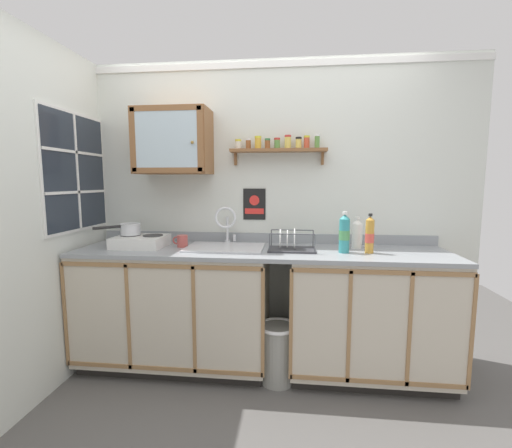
{
  "coord_description": "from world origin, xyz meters",
  "views": [
    {
      "loc": [
        0.25,
        -2.15,
        1.46
      ],
      "look_at": [
        -0.05,
        0.51,
        1.13
      ],
      "focal_mm": 24.16,
      "sensor_mm": 36.0,
      "label": 1
    }
  ],
  "objects_px": {
    "bottle_opaque_white_1": "(357,234)",
    "trash_bin": "(278,352)",
    "wall_cabinet": "(173,142)",
    "saucepan": "(129,229)",
    "hot_plate_stove": "(141,241)",
    "bottle_detergent_teal_2": "(344,234)",
    "bottle_juice_amber_0": "(370,235)",
    "warning_sign": "(254,204)",
    "sink": "(225,251)",
    "mug": "(182,241)",
    "dish_rack": "(291,245)"
  },
  "relations": [
    {
      "from": "bottle_opaque_white_1",
      "to": "trash_bin",
      "type": "relative_size",
      "value": 0.56
    },
    {
      "from": "bottle_opaque_white_1",
      "to": "wall_cabinet",
      "type": "distance_m",
      "value": 1.6
    },
    {
      "from": "saucepan",
      "to": "bottle_opaque_white_1",
      "type": "xyz_separation_m",
      "value": [
        1.76,
        0.1,
        -0.03
      ]
    },
    {
      "from": "hot_plate_stove",
      "to": "bottle_detergent_teal_2",
      "type": "relative_size",
      "value": 1.29
    },
    {
      "from": "bottle_juice_amber_0",
      "to": "wall_cabinet",
      "type": "bearing_deg",
      "value": 172.41
    },
    {
      "from": "bottle_detergent_teal_2",
      "to": "wall_cabinet",
      "type": "distance_m",
      "value": 1.5
    },
    {
      "from": "hot_plate_stove",
      "to": "bottle_opaque_white_1",
      "type": "relative_size",
      "value": 1.56
    },
    {
      "from": "bottle_detergent_teal_2",
      "to": "warning_sign",
      "type": "bearing_deg",
      "value": 152.78
    },
    {
      "from": "sink",
      "to": "warning_sign",
      "type": "height_order",
      "value": "warning_sign"
    },
    {
      "from": "bottle_juice_amber_0",
      "to": "mug",
      "type": "bearing_deg",
      "value": 176.83
    },
    {
      "from": "sink",
      "to": "mug",
      "type": "xyz_separation_m",
      "value": [
        -0.34,
        -0.01,
        0.07
      ]
    },
    {
      "from": "bottle_juice_amber_0",
      "to": "dish_rack",
      "type": "xyz_separation_m",
      "value": [
        -0.56,
        0.04,
        -0.09
      ]
    },
    {
      "from": "bottle_detergent_teal_2",
      "to": "trash_bin",
      "type": "xyz_separation_m",
      "value": [
        -0.47,
        -0.11,
        -0.86
      ]
    },
    {
      "from": "hot_plate_stove",
      "to": "wall_cabinet",
      "type": "xyz_separation_m",
      "value": [
        0.23,
        0.15,
        0.78
      ]
    },
    {
      "from": "dish_rack",
      "to": "mug",
      "type": "height_order",
      "value": "dish_rack"
    },
    {
      "from": "bottle_detergent_teal_2",
      "to": "dish_rack",
      "type": "bearing_deg",
      "value": 174.1
    },
    {
      "from": "bottle_opaque_white_1",
      "to": "warning_sign",
      "type": "xyz_separation_m",
      "value": [
        -0.81,
        0.19,
        0.21
      ]
    },
    {
      "from": "bottle_opaque_white_1",
      "to": "trash_bin",
      "type": "xyz_separation_m",
      "value": [
        -0.58,
        -0.28,
        -0.83
      ]
    },
    {
      "from": "mug",
      "to": "warning_sign",
      "type": "relative_size",
      "value": 0.47
    },
    {
      "from": "bottle_juice_amber_0",
      "to": "mug",
      "type": "xyz_separation_m",
      "value": [
        -1.4,
        0.08,
        -0.08
      ]
    },
    {
      "from": "hot_plate_stove",
      "to": "saucepan",
      "type": "distance_m",
      "value": 0.14
    },
    {
      "from": "saucepan",
      "to": "trash_bin",
      "type": "relative_size",
      "value": 0.66
    },
    {
      "from": "bottle_juice_amber_0",
      "to": "mug",
      "type": "relative_size",
      "value": 2.36
    },
    {
      "from": "sink",
      "to": "trash_bin",
      "type": "height_order",
      "value": "sink"
    },
    {
      "from": "saucepan",
      "to": "mug",
      "type": "height_order",
      "value": "saucepan"
    },
    {
      "from": "bottle_opaque_white_1",
      "to": "bottle_detergent_teal_2",
      "type": "xyz_separation_m",
      "value": [
        -0.12,
        -0.17,
        0.03
      ]
    },
    {
      "from": "mug",
      "to": "warning_sign",
      "type": "bearing_deg",
      "value": 26.85
    },
    {
      "from": "sink",
      "to": "dish_rack",
      "type": "distance_m",
      "value": 0.51
    },
    {
      "from": "hot_plate_stove",
      "to": "bottle_detergent_teal_2",
      "type": "height_order",
      "value": "bottle_detergent_teal_2"
    },
    {
      "from": "saucepan",
      "to": "mug",
      "type": "distance_m",
      "value": 0.43
    },
    {
      "from": "bottle_juice_amber_0",
      "to": "trash_bin",
      "type": "distance_m",
      "value": 1.07
    },
    {
      "from": "saucepan",
      "to": "bottle_juice_amber_0",
      "type": "height_order",
      "value": "bottle_juice_amber_0"
    },
    {
      "from": "bottle_juice_amber_0",
      "to": "bottle_opaque_white_1",
      "type": "distance_m",
      "value": 0.17
    },
    {
      "from": "hot_plate_stove",
      "to": "wall_cabinet",
      "type": "distance_m",
      "value": 0.82
    },
    {
      "from": "bottle_opaque_white_1",
      "to": "bottle_detergent_teal_2",
      "type": "distance_m",
      "value": 0.21
    },
    {
      "from": "warning_sign",
      "to": "hot_plate_stove",
      "type": "bearing_deg",
      "value": -160.53
    },
    {
      "from": "wall_cabinet",
      "to": "bottle_opaque_white_1",
      "type": "bearing_deg",
      "value": -1.51
    },
    {
      "from": "bottle_detergent_teal_2",
      "to": "sink",
      "type": "bearing_deg",
      "value": 174.37
    },
    {
      "from": "warning_sign",
      "to": "bottle_detergent_teal_2",
      "type": "bearing_deg",
      "value": -27.22
    },
    {
      "from": "mug",
      "to": "warning_sign",
      "type": "height_order",
      "value": "warning_sign"
    },
    {
      "from": "dish_rack",
      "to": "bottle_opaque_white_1",
      "type": "bearing_deg",
      "value": 14.11
    },
    {
      "from": "wall_cabinet",
      "to": "warning_sign",
      "type": "xyz_separation_m",
      "value": [
        0.63,
        0.15,
        -0.5
      ]
    },
    {
      "from": "bottle_detergent_teal_2",
      "to": "trash_bin",
      "type": "height_order",
      "value": "bottle_detergent_teal_2"
    },
    {
      "from": "bottle_juice_amber_0",
      "to": "bottle_detergent_teal_2",
      "type": "distance_m",
      "value": 0.18
    },
    {
      "from": "hot_plate_stove",
      "to": "bottle_juice_amber_0",
      "type": "height_order",
      "value": "bottle_juice_amber_0"
    },
    {
      "from": "bottle_detergent_teal_2",
      "to": "mug",
      "type": "distance_m",
      "value": 1.23
    },
    {
      "from": "wall_cabinet",
      "to": "trash_bin",
      "type": "distance_m",
      "value": 1.79
    },
    {
      "from": "bottle_juice_amber_0",
      "to": "mug",
      "type": "distance_m",
      "value": 1.41
    },
    {
      "from": "dish_rack",
      "to": "saucepan",
      "type": "bearing_deg",
      "value": 178.68
    },
    {
      "from": "dish_rack",
      "to": "wall_cabinet",
      "type": "bearing_deg",
      "value": 170.08
    }
  ]
}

